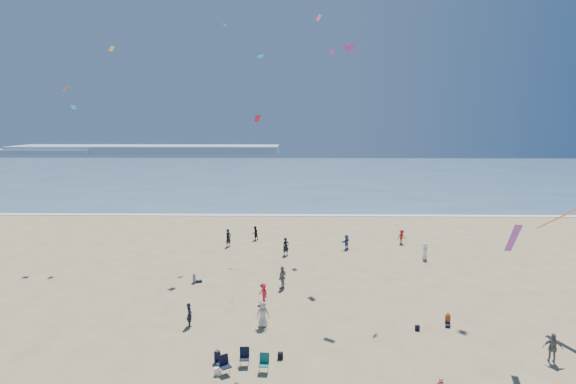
{
  "coord_description": "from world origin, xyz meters",
  "views": [
    {
      "loc": [
        2.45,
        -17.3,
        13.21
      ],
      "look_at": [
        2.0,
        8.0,
        9.22
      ],
      "focal_mm": 28.0,
      "sensor_mm": 36.0,
      "label": 1
    }
  ],
  "objects": [
    {
      "name": "ocean",
      "position": [
        0.0,
        95.0,
        0.03
      ],
      "size": [
        220.0,
        100.0,
        0.06
      ],
      "primitive_type": "cube",
      "color": "#476B84",
      "rests_on": "ground"
    },
    {
      "name": "headland_near",
      "position": [
        -100.0,
        165.0,
        1.0
      ],
      "size": [
        40.0,
        14.0,
        2.0
      ],
      "primitive_type": "cube",
      "color": "#7A8EA8",
      "rests_on": "ground"
    },
    {
      "name": "chair_cluster",
      "position": [
        -0.26,
        4.87,
        0.5
      ],
      "size": [
        2.74,
        1.53,
        1.0
      ],
      "color": "black",
      "rests_on": "ground"
    },
    {
      "name": "black_backpack",
      "position": [
        1.61,
        6.15,
        0.19
      ],
      "size": [
        0.3,
        0.22,
        0.38
      ],
      "primitive_type": "cube",
      "color": "black",
      "rests_on": "ground"
    },
    {
      "name": "navy_bag",
      "position": [
        10.24,
        9.79,
        0.17
      ],
      "size": [
        0.28,
        0.18,
        0.34
      ],
      "primitive_type": "cube",
      "color": "black",
      "rests_on": "ground"
    },
    {
      "name": "white_tote",
      "position": [
        -1.64,
        4.47,
        0.2
      ],
      "size": [
        0.35,
        0.2,
        0.4
      ],
      "primitive_type": "cube",
      "color": "white",
      "rests_on": "ground"
    },
    {
      "name": "surf_line",
      "position": [
        0.0,
        45.0,
        0.04
      ],
      "size": [
        220.0,
        1.2,
        0.08
      ],
      "primitive_type": "cube",
      "color": "white",
      "rests_on": "ground"
    },
    {
      "name": "standing_flyers",
      "position": [
        4.64,
        16.17,
        0.82
      ],
      "size": [
        37.35,
        35.17,
        1.92
      ],
      "color": "silver",
      "rests_on": "ground"
    },
    {
      "name": "kites_aloft",
      "position": [
        9.83,
        12.62,
        15.13
      ],
      "size": [
        39.0,
        37.42,
        29.36
      ],
      "color": "green",
      "rests_on": "ground"
    },
    {
      "name": "headland_far",
      "position": [
        -60.0,
        170.0,
        1.6
      ],
      "size": [
        110.0,
        20.0,
        3.2
      ],
      "primitive_type": "cube",
      "color": "#7A8EA8",
      "rests_on": "ground"
    },
    {
      "name": "seated_group",
      "position": [
        2.77,
        8.02,
        0.42
      ],
      "size": [
        19.29,
        16.35,
        0.84
      ],
      "color": "silver",
      "rests_on": "ground"
    }
  ]
}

